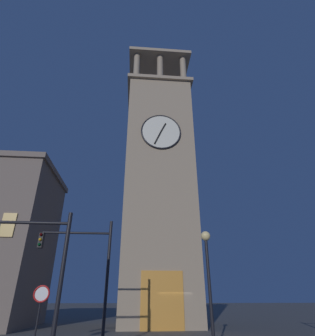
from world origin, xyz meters
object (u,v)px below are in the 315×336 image
object	(u,v)px
clocktower	(158,186)
no_horn_sign	(41,298)
traffic_signal_mid	(23,256)
street_lamp	(208,265)
traffic_signal_far	(85,261)

from	to	relation	value
clocktower	no_horn_sign	world-z (taller)	clocktower
traffic_signal_mid	street_lamp	size ratio (longest dim) A/B	1.05
street_lamp	no_horn_sign	size ratio (longest dim) A/B	1.84
clocktower	traffic_signal_far	world-z (taller)	clocktower
street_lamp	traffic_signal_mid	bearing A→B (deg)	13.08
clocktower	street_lamp	bearing A→B (deg)	95.05
traffic_signal_mid	no_horn_sign	xyz separation A→B (m)	(0.25, -3.92, -1.44)
clocktower	traffic_signal_mid	distance (m)	18.20
traffic_signal_far	no_horn_sign	bearing A→B (deg)	-2.09
traffic_signal_far	street_lamp	xyz separation A→B (m)	(-5.79, 2.12, -0.35)
traffic_signal_far	no_horn_sign	world-z (taller)	traffic_signal_far
street_lamp	no_horn_sign	xyz separation A→B (m)	(7.68, -2.19, -1.37)
clocktower	no_horn_sign	distance (m)	16.21
clocktower	no_horn_sign	xyz separation A→B (m)	(6.55, 10.68, -10.30)
street_lamp	no_horn_sign	distance (m)	8.11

